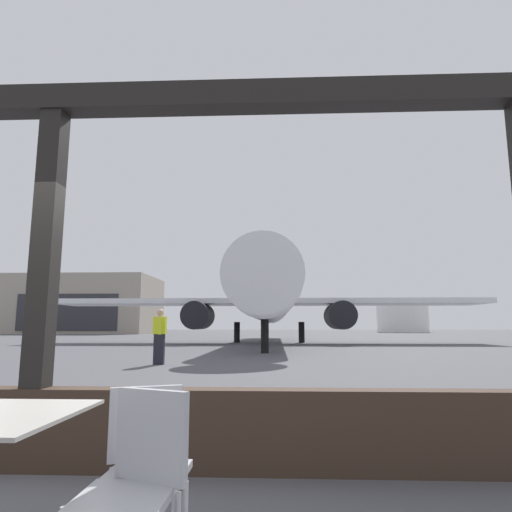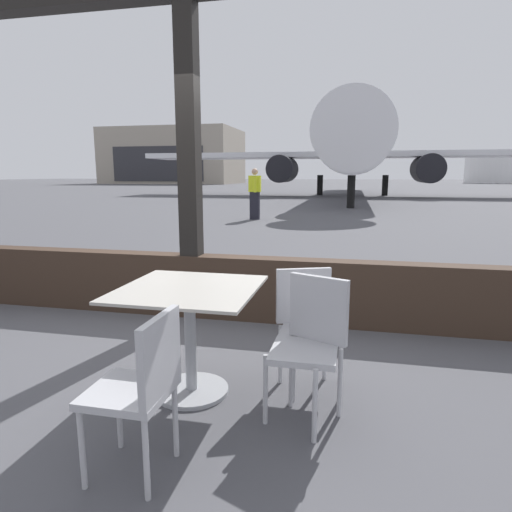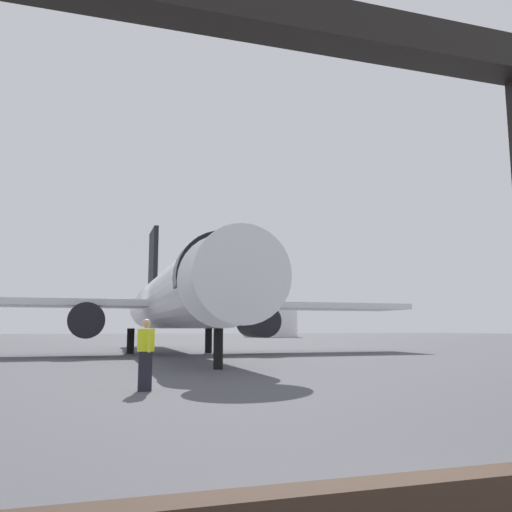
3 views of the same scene
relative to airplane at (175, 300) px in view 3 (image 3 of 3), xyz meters
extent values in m
plane|color=#4C4C51|center=(-1.59, 11.82, -3.20)|extent=(220.00, 220.00, 0.00)
cylinder|color=silver|center=(0.00, 1.24, 0.02)|extent=(3.44, 27.80, 3.44)
cone|color=silver|center=(0.00, -13.95, 0.02)|extent=(3.27, 2.60, 3.27)
cylinder|color=black|center=(0.00, -12.05, 0.17)|extent=(3.51, 0.90, 3.51)
cube|color=silver|center=(-8.06, 0.50, -0.28)|extent=(14.40, 4.20, 0.36)
cube|color=silver|center=(8.06, 0.50, -0.28)|extent=(14.40, 4.20, 0.36)
cylinder|color=black|center=(-4.92, -0.90, -1.28)|extent=(1.90, 3.20, 1.90)
cylinder|color=black|center=(4.92, -0.90, -1.28)|extent=(1.90, 3.20, 1.90)
cube|color=black|center=(0.00, 13.64, 4.14)|extent=(0.36, 4.40, 5.20)
cylinder|color=black|center=(0.00, -11.75, -2.45)|extent=(0.36, 0.36, 1.51)
cylinder|color=black|center=(-2.40, 1.50, -2.45)|extent=(0.44, 0.44, 1.51)
cylinder|color=black|center=(2.40, 1.50, -2.45)|extent=(0.44, 0.44, 1.51)
cube|color=black|center=(-3.21, -17.82, -2.73)|extent=(0.32, 0.20, 0.95)
cube|color=yellow|center=(-3.21, -17.82, -1.98)|extent=(0.40, 0.22, 0.55)
sphere|color=tan|center=(-3.21, -17.82, -1.57)|extent=(0.22, 0.22, 0.22)
cylinder|color=yellow|center=(-3.27, -17.59, -2.00)|extent=(0.09, 0.09, 0.52)
cylinder|color=yellow|center=(-3.15, -18.05, -2.00)|extent=(0.09, 0.09, 0.52)
cylinder|color=white|center=(25.58, 58.18, -0.25)|extent=(9.84, 9.84, 5.91)
camera|label=1|loc=(0.50, -32.09, -2.00)|focal=31.32mm
camera|label=2|loc=(0.08, -32.56, -1.68)|focal=30.61mm
camera|label=3|loc=(-4.37, -30.83, -1.69)|focal=36.10mm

